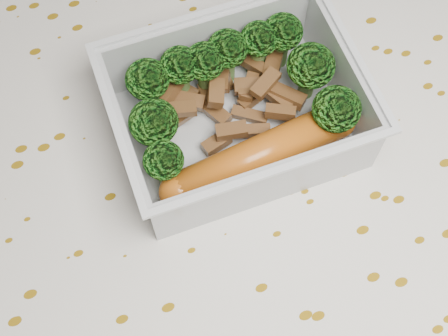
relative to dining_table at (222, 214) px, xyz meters
name	(u,v)px	position (x,y,z in m)	size (l,w,h in m)	color
dining_table	(222,214)	(0.00, 0.00, 0.00)	(1.40, 0.90, 0.75)	brown
tablecloth	(222,193)	(0.00, 0.00, 0.05)	(1.46, 0.96, 0.19)	silver
lunch_container	(237,116)	(0.03, 0.03, 0.11)	(0.19, 0.15, 0.06)	silver
broccoli_florets	(232,81)	(0.03, 0.05, 0.13)	(0.16, 0.11, 0.05)	#608C3F
meat_pile	(232,98)	(0.03, 0.05, 0.11)	(0.11, 0.07, 0.03)	brown
sausage	(260,155)	(0.03, -0.01, 0.11)	(0.16, 0.04, 0.03)	#B75713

